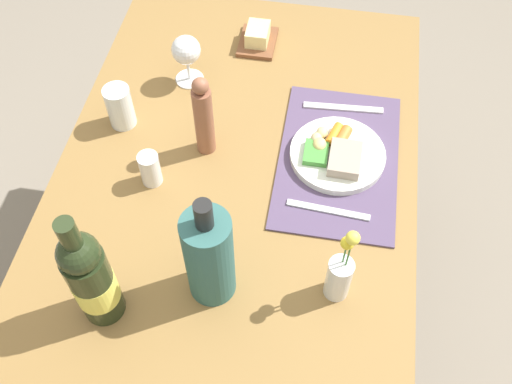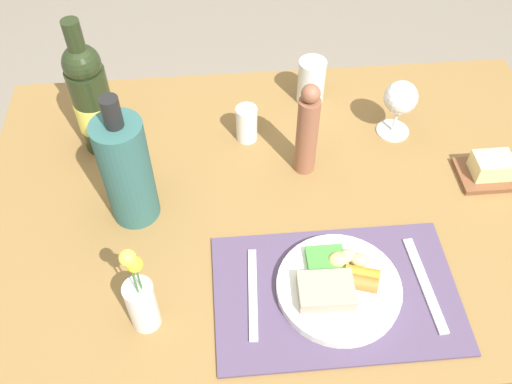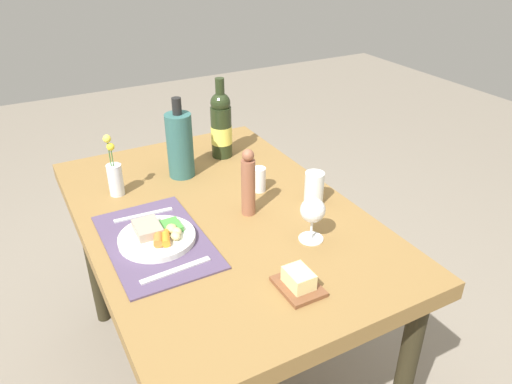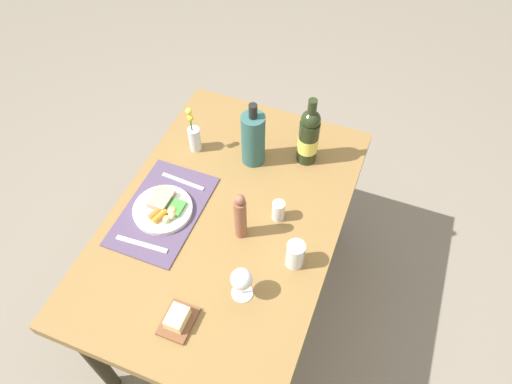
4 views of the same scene
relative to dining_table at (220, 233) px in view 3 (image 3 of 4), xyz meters
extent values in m
plane|color=gray|center=(0.00, 0.00, -0.69)|extent=(8.00, 8.00, 0.00)
cube|color=olive|center=(0.00, 0.00, 0.05)|extent=(1.27, 0.85, 0.06)
cylinder|color=#2B2616|center=(-0.56, -0.35, -0.33)|extent=(0.06, 0.06, 0.72)
cylinder|color=#2B2616|center=(-0.56, 0.35, -0.33)|extent=(0.06, 0.06, 0.72)
cylinder|color=#2B2616|center=(0.56, 0.35, -0.33)|extent=(0.06, 0.06, 0.72)
cube|color=#51415F|center=(0.06, -0.24, 0.09)|extent=(0.45, 0.28, 0.01)
cylinder|color=white|center=(0.07, -0.23, 0.10)|extent=(0.23, 0.23, 0.02)
cube|color=tan|center=(0.04, -0.25, 0.12)|extent=(0.10, 0.08, 0.03)
cylinder|color=orange|center=(0.10, -0.24, 0.12)|extent=(0.07, 0.05, 0.03)
cylinder|color=orange|center=(0.11, -0.22, 0.12)|extent=(0.07, 0.04, 0.02)
ellipsoid|color=#DDC375|center=(0.07, -0.19, 0.12)|extent=(0.04, 0.03, 0.03)
ellipsoid|color=#C8B480|center=(0.09, -0.18, 0.12)|extent=(0.03, 0.03, 0.02)
ellipsoid|color=#C8BA7E|center=(0.11, -0.19, 0.12)|extent=(0.03, 0.03, 0.02)
cube|color=#44933A|center=(0.05, -0.18, 0.11)|extent=(0.07, 0.06, 0.02)
cube|color=silver|center=(-0.09, -0.23, 0.09)|extent=(0.03, 0.19, 0.00)
cube|color=silver|center=(0.23, -0.23, 0.09)|extent=(0.03, 0.20, 0.00)
cylinder|color=#305F5A|center=(-0.31, -0.01, 0.20)|extent=(0.10, 0.10, 0.24)
cylinder|color=black|center=(-0.31, -0.01, 0.35)|extent=(0.03, 0.03, 0.06)
cylinder|color=white|center=(-0.07, 0.19, 0.13)|extent=(0.05, 0.05, 0.09)
cube|color=brown|center=(0.44, 0.02, 0.09)|extent=(0.13, 0.10, 0.01)
cube|color=#EDDD93|center=(0.44, 0.02, 0.12)|extent=(0.08, 0.06, 0.04)
cylinder|color=#90573E|center=(0.05, 0.08, 0.18)|extent=(0.05, 0.05, 0.19)
sphere|color=#90573E|center=(0.05, 0.08, 0.29)|extent=(0.04, 0.04, 0.04)
cylinder|color=silver|center=(0.10, 0.31, 0.14)|extent=(0.07, 0.07, 0.11)
cylinder|color=#B9E5C0|center=(0.10, 0.31, 0.12)|extent=(0.06, 0.06, 0.06)
cylinder|color=#243018|center=(-0.39, 0.20, 0.18)|extent=(0.08, 0.08, 0.20)
sphere|color=#243018|center=(-0.39, 0.20, 0.31)|extent=(0.08, 0.08, 0.08)
cylinder|color=#243018|center=(-0.39, 0.20, 0.36)|extent=(0.04, 0.04, 0.09)
cylinder|color=#E8DE5A|center=(-0.39, 0.20, 0.17)|extent=(0.08, 0.08, 0.07)
cylinder|color=silver|center=(-0.28, -0.26, 0.14)|extent=(0.05, 0.05, 0.11)
cylinder|color=#3F7233|center=(-0.27, -0.26, 0.17)|extent=(0.00, 0.00, 0.18)
sphere|color=yellow|center=(-0.27, -0.26, 0.27)|extent=(0.03, 0.03, 0.03)
cylinder|color=#3F7233|center=(-0.28, -0.27, 0.19)|extent=(0.00, 0.00, 0.21)
sphere|color=#F0DF48|center=(-0.28, -0.27, 0.29)|extent=(0.03, 0.03, 0.03)
cylinder|color=white|center=(0.27, 0.18, 0.08)|extent=(0.07, 0.07, 0.00)
cylinder|color=white|center=(0.27, 0.18, 0.12)|extent=(0.01, 0.01, 0.06)
sphere|color=white|center=(0.27, 0.18, 0.18)|extent=(0.07, 0.07, 0.07)
camera|label=1|loc=(-0.82, -0.19, 1.19)|focal=41.09mm
camera|label=2|loc=(-0.13, -0.74, 0.99)|focal=39.47mm
camera|label=3|loc=(1.26, -0.54, 0.92)|focal=34.35mm
camera|label=4|loc=(0.92, 0.48, 1.56)|focal=33.06mm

